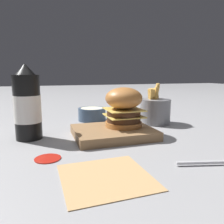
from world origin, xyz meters
TOP-DOWN VIEW (x-y plane):
  - ground_plane at (0.00, 0.00)m, footprint 6.00×6.00m
  - serving_board at (-0.00, 0.05)m, footprint 0.23×0.19m
  - burger at (0.04, 0.07)m, footprint 0.11×0.11m
  - ketchup_bottle at (-0.24, 0.11)m, footprint 0.08×0.08m
  - fries_basket at (0.21, 0.18)m, footprint 0.12×0.12m
  - side_bowl at (-0.01, 0.30)m, footprint 0.11×0.11m
  - ketchup_puddle at (-0.20, -0.07)m, footprint 0.06×0.06m
  - parchment_square at (-0.10, -0.19)m, footprint 0.17×0.17m

SIDE VIEW (x-z plane):
  - ground_plane at x=0.00m, z-range 0.00..0.00m
  - parchment_square at x=-0.10m, z-range 0.00..0.00m
  - ketchup_puddle at x=-0.20m, z-range 0.00..0.00m
  - serving_board at x=0.00m, z-range 0.00..0.03m
  - side_bowl at x=-0.01m, z-range 0.00..0.05m
  - fries_basket at x=0.21m, z-range -0.03..0.13m
  - burger at x=0.04m, z-range 0.03..0.15m
  - ketchup_bottle at x=-0.24m, z-range -0.01..0.21m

